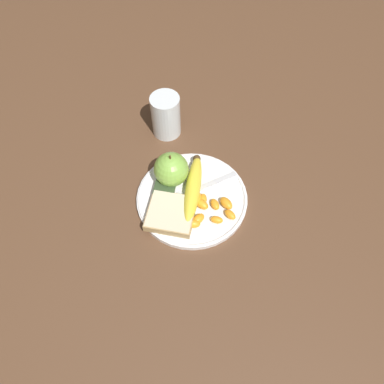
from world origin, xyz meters
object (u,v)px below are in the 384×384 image
(bread_slice, at_px, (171,214))
(jam_packet, at_px, (165,191))
(banana, at_px, (192,188))
(fork, at_px, (190,192))
(juice_glass, at_px, (166,117))
(plate, at_px, (192,198))
(apple, at_px, (171,169))

(bread_slice, height_order, jam_packet, same)
(banana, relative_size, fork, 1.08)
(juice_glass, relative_size, jam_packet, 2.35)
(plate, relative_size, jam_packet, 5.30)
(apple, bearing_deg, plate, 144.19)
(fork, bearing_deg, juice_glass, -99.60)
(juice_glass, xyz_separation_m, banana, (-0.10, 0.18, -0.02))
(fork, bearing_deg, banana, -179.75)
(plate, height_order, jam_packet, jam_packet)
(plate, height_order, fork, fork)
(fork, distance_m, jam_packet, 0.06)
(apple, height_order, bread_slice, apple)
(plate, xyz_separation_m, apple, (0.05, -0.04, 0.04))
(plate, bearing_deg, bread_slice, 57.62)
(juice_glass, bearing_deg, bread_slice, 104.15)
(banana, height_order, fork, banana)
(juice_glass, distance_m, apple, 0.16)
(apple, bearing_deg, banana, 153.84)
(apple, relative_size, bread_slice, 0.86)
(fork, bearing_deg, plate, 83.80)
(juice_glass, height_order, jam_packet, juice_glass)
(juice_glass, xyz_separation_m, apple, (-0.04, 0.15, -0.00))
(juice_glass, xyz_separation_m, fork, (-0.09, 0.18, -0.04))
(juice_glass, bearing_deg, jam_packet, 100.76)
(plate, xyz_separation_m, banana, (0.00, -0.01, 0.02))
(plate, distance_m, banana, 0.02)
(bread_slice, xyz_separation_m, fork, (-0.03, -0.07, -0.01))
(apple, xyz_separation_m, bread_slice, (-0.02, 0.09, -0.03))
(jam_packet, bearing_deg, fork, -167.15)
(fork, relative_size, jam_packet, 3.66)
(banana, relative_size, bread_slice, 1.83)
(juice_glass, xyz_separation_m, jam_packet, (-0.04, 0.19, -0.03))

